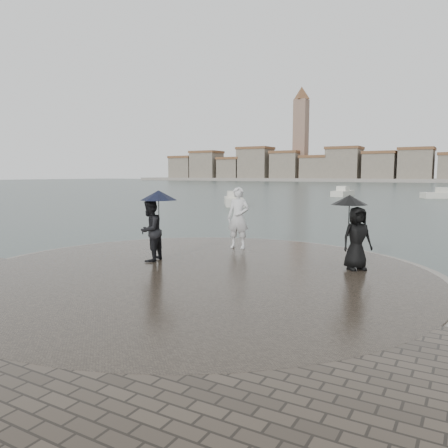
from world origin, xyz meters
The scene contains 8 objects.
ground centered at (0.00, 0.00, 0.00)m, with size 400.00×400.00×0.00m, color #2B3835.
kerb_ring centered at (0.00, 3.50, 0.16)m, with size 12.50×12.50×0.32m, color gray.
quay_tip centered at (0.00, 3.50, 0.18)m, with size 11.90×11.90×0.36m, color #2D261E.
statue centered at (-0.75, 7.07, 1.39)m, with size 0.75×0.49×2.06m, color silver.
visitor_left centered at (-1.84, 3.88, 1.49)m, with size 1.20×1.12×2.04m.
visitor_right centered at (3.45, 5.68, 1.44)m, with size 1.20×1.05×1.95m.
far_skyline centered at (-6.29, 160.71, 5.61)m, with size 260.00×20.00×37.00m.
boats centered at (-6.19, 44.11, 0.38)m, with size 21.12×27.38×1.50m.
Camera 1 is at (6.10, -5.84, 2.86)m, focal length 35.00 mm.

